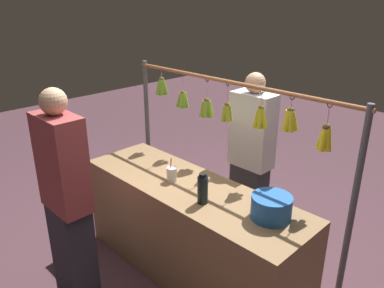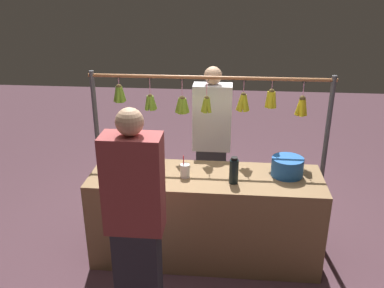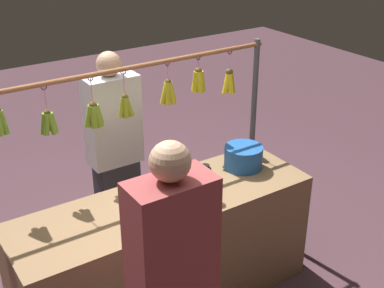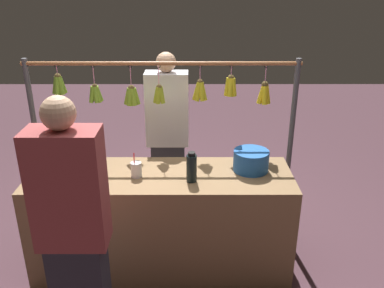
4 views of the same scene
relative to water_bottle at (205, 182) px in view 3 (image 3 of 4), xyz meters
The scene contains 6 objects.
market_counter 0.58m from the water_bottle, 25.15° to the right, with size 2.00×0.62×0.82m, color olive.
display_rack 0.65m from the water_bottle, 66.95° to the right, with size 2.21×0.13×1.61m.
water_bottle is the anchor object (origin of this frame).
blue_bucket 0.49m from the water_bottle, 158.23° to the right, with size 0.27×0.27×0.16m, color #215BAE.
drink_cup 0.42m from the water_bottle, 10.22° to the right, with size 0.08×0.08×0.19m.
vendor_person 0.89m from the water_bottle, 75.55° to the right, with size 0.38×0.21×1.61m.
Camera 3 is at (1.42, 2.46, 2.57)m, focal length 48.84 mm.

